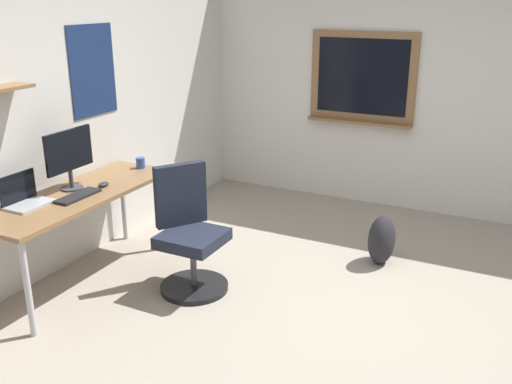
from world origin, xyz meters
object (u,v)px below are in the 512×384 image
Objects in this scene: laptop at (25,198)px; keyboard at (78,196)px; coffee_mug at (140,163)px; backpack at (382,240)px; office_chair at (189,237)px; computer_mouse at (104,184)px; desk at (79,201)px; monitor_primary at (69,155)px.

keyboard is (0.29, -0.22, -0.04)m from laptop.
coffee_mug is 0.22× the size of backpack.
coffee_mug is (0.81, 0.05, 0.04)m from keyboard.
coffee_mug is 2.15m from backpack.
office_chair is 2.27× the size of backpack.
keyboard is at bearing 180.00° from computer_mouse.
office_chair is 0.87m from keyboard.
office_chair is 2.57× the size of keyboard.
coffee_mug reaches higher than desk.
desk is 3.97× the size of backpack.
computer_mouse is 0.54m from coffee_mug.
coffee_mug is (0.69, -0.12, -0.22)m from monitor_primary.
desk is 0.88m from office_chair.
laptop is 3.37× the size of coffee_mug.
computer_mouse is 2.31m from backpack.
keyboard is 0.28m from computer_mouse.
laptop is (-0.37, 0.14, 0.12)m from desk.
monitor_primary reaches higher than computer_mouse.
monitor_primary is 0.34m from computer_mouse.
computer_mouse is at bearing 0.00° from keyboard.
monitor_primary is 0.73m from coffee_mug.
backpack is at bearing -58.35° from monitor_primary.
coffee_mug is at bearing 5.36° from computer_mouse.
laptop is at bearing 128.51° from backpack.
monitor_primary is at bearing 132.71° from computer_mouse.
monitor_primary is at bearing 121.65° from backpack.
coffee_mug is at bearing -1.87° from desk.
monitor_primary reaches higher than coffee_mug.
coffee_mug is (0.53, 0.05, 0.03)m from computer_mouse.
coffee_mug is (1.10, -0.17, -0.01)m from laptop.
monitor_primary is (-0.23, 0.89, 0.59)m from office_chair.
keyboard is at bearing -176.48° from coffee_mug.
keyboard is 0.89× the size of backpack.
office_chair is 1.20m from laptop.
office_chair reaches higher than coffee_mug.
keyboard is 0.81m from coffee_mug.
desk is 18.03× the size of coffee_mug.
office_chair is at bearing -70.91° from desk.
computer_mouse is at bearing 96.21° from office_chair.
computer_mouse is (0.16, -0.17, -0.25)m from monitor_primary.
backpack is at bearing -59.47° from computer_mouse.
backpack is (1.34, -2.00, -0.45)m from desk.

